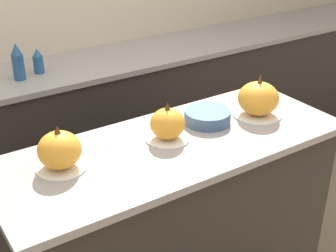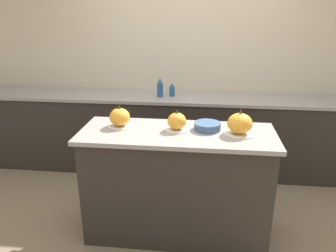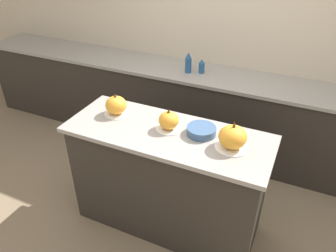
{
  "view_description": "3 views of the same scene",
  "coord_description": "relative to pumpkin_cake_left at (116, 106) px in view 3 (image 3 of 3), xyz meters",
  "views": [
    {
      "loc": [
        -0.99,
        -1.46,
        1.93
      ],
      "look_at": [
        -0.01,
        0.04,
        1.02
      ],
      "focal_mm": 50.0,
      "sensor_mm": 36.0,
      "label": 1
    },
    {
      "loc": [
        0.21,
        -2.44,
        1.89
      ],
      "look_at": [
        -0.07,
        -0.04,
        1.01
      ],
      "focal_mm": 35.0,
      "sensor_mm": 36.0,
      "label": 2
    },
    {
      "loc": [
        0.86,
        -1.85,
        2.29
      ],
      "look_at": [
        0.03,
        -0.04,
        1.04
      ],
      "focal_mm": 35.0,
      "sensor_mm": 36.0,
      "label": 3
    }
  ],
  "objects": [
    {
      "name": "pumpkin_cake_right",
      "position": [
        0.97,
        -0.06,
        0.01
      ],
      "size": [
        0.24,
        0.24,
        0.21
      ],
      "color": "white",
      "rests_on": "kitchen_island"
    },
    {
      "name": "back_counter",
      "position": [
        0.49,
        1.17,
        -0.57
      ],
      "size": [
        6.0,
        0.6,
        0.93
      ],
      "color": "#2D2823",
      "rests_on": "ground_plane"
    },
    {
      "name": "pumpkin_cake_left",
      "position": [
        0.0,
        0.0,
        0.0
      ],
      "size": [
        0.2,
        0.2,
        0.19
      ],
      "color": "white",
      "rests_on": "kitchen_island"
    },
    {
      "name": "pumpkin_cake_center",
      "position": [
        0.48,
        -0.03,
        -0.01
      ],
      "size": [
        0.2,
        0.2,
        0.18
      ],
      "color": "white",
      "rests_on": "kitchen_island"
    },
    {
      "name": "bottle_short",
      "position": [
        0.32,
        1.15,
        -0.03
      ],
      "size": [
        0.06,
        0.06,
        0.15
      ],
      "color": "#235184",
      "rests_on": "back_counter"
    },
    {
      "name": "wall_back",
      "position": [
        0.49,
        1.5,
        0.22
      ],
      "size": [
        8.0,
        0.06,
        2.5
      ],
      "color": "beige",
      "rests_on": "ground_plane"
    },
    {
      "name": "kitchen_island",
      "position": [
        0.49,
        -0.07,
        -0.55
      ],
      "size": [
        1.57,
        0.61,
        0.96
      ],
      "color": "#2D2823",
      "rests_on": "ground_plane"
    },
    {
      "name": "ground_plane",
      "position": [
        0.49,
        -0.07,
        -1.03
      ],
      "size": [
        12.0,
        12.0,
        0.0
      ],
      "primitive_type": "plane",
      "color": "#847056"
    },
    {
      "name": "mixing_bowl",
      "position": [
        0.72,
        0.01,
        -0.05
      ],
      "size": [
        0.22,
        0.22,
        0.06
      ],
      "color": "#3D5B84",
      "rests_on": "kitchen_island"
    },
    {
      "name": "bottle_tall",
      "position": [
        0.18,
        1.11,
        0.0
      ],
      "size": [
        0.07,
        0.07,
        0.22
      ],
      "color": "#235184",
      "rests_on": "back_counter"
    }
  ]
}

